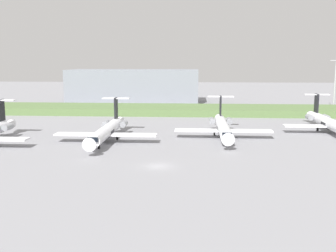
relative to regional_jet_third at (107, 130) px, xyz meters
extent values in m
plane|color=gray|center=(13.53, 9.06, -2.54)|extent=(500.00, 500.00, 0.00)
cube|color=#597542|center=(13.53, 50.28, -1.34)|extent=(320.00, 20.00, 2.40)
cone|color=white|center=(-26.48, 6.82, -0.09)|extent=(2.30, 4.00, 2.29)
cube|color=white|center=(-20.57, -8.18, -0.69)|extent=(11.00, 3.20, 0.36)
cube|color=black|center=(-26.48, 3.82, 3.86)|extent=(0.36, 3.20, 5.20)
cube|color=white|center=(-26.48, 4.12, 6.26)|extent=(6.80, 1.80, 0.24)
cylinder|color=gray|center=(-24.23, 2.02, 0.11)|extent=(1.50, 3.40, 1.50)
cylinder|color=white|center=(0.00, -0.59, -0.09)|extent=(2.70, 24.00, 2.70)
cone|color=white|center=(0.00, -14.09, -0.09)|extent=(2.70, 3.00, 2.70)
cone|color=white|center=(0.00, 13.41, -0.09)|extent=(2.29, 4.00, 2.29)
cube|color=black|center=(0.00, -12.19, 0.39)|extent=(2.03, 1.80, 0.90)
cylinder|color=black|center=(0.00, -0.59, -0.24)|extent=(2.76, 3.60, 2.76)
cube|color=white|center=(-5.91, -1.59, -0.69)|extent=(11.00, 3.20, 0.36)
cube|color=white|center=(5.90, -1.59, -0.69)|extent=(11.00, 3.20, 0.36)
cube|color=black|center=(0.00, 10.41, 3.86)|extent=(0.36, 3.20, 5.20)
cube|color=white|center=(0.00, 10.71, 6.26)|extent=(6.80, 1.80, 0.24)
cylinder|color=gray|center=(-2.25, 8.61, 0.11)|extent=(1.50, 3.40, 1.50)
cylinder|color=gray|center=(2.25, 8.61, 0.11)|extent=(1.50, 3.40, 1.50)
cylinder|color=gray|center=(0.00, -8.03, -1.54)|extent=(0.20, 0.20, 0.65)
cylinder|color=black|center=(0.00, -8.03, -2.09)|extent=(0.30, 0.90, 0.90)
cylinder|color=black|center=(-1.90, 1.81, -2.09)|extent=(0.35, 0.90, 0.90)
cylinder|color=black|center=(1.90, 1.81, -2.09)|extent=(0.35, 0.90, 0.90)
cylinder|color=white|center=(26.47, 6.33, -0.09)|extent=(2.70, 24.00, 2.70)
cone|color=white|center=(26.47, -7.17, -0.09)|extent=(2.70, 3.00, 2.70)
cone|color=white|center=(26.47, 20.33, -0.09)|extent=(2.29, 4.00, 2.29)
cube|color=black|center=(26.47, -5.27, 0.39)|extent=(2.03, 1.80, 0.90)
cylinder|color=black|center=(26.47, 6.33, -0.24)|extent=(2.76, 3.60, 2.76)
cube|color=white|center=(20.57, 5.33, -0.69)|extent=(11.00, 3.20, 0.36)
cube|color=white|center=(32.38, 5.33, -0.69)|extent=(11.00, 3.20, 0.36)
cube|color=black|center=(26.47, 17.33, 3.86)|extent=(0.36, 3.20, 5.20)
cube|color=white|center=(26.47, 17.63, 6.26)|extent=(6.80, 1.80, 0.24)
cylinder|color=gray|center=(24.22, 15.53, 0.11)|extent=(1.50, 3.40, 1.50)
cylinder|color=gray|center=(28.72, 15.53, 0.11)|extent=(1.50, 3.40, 1.50)
cylinder|color=gray|center=(26.47, -1.11, -1.54)|extent=(0.20, 0.20, 0.65)
cylinder|color=black|center=(26.47, -1.11, -2.09)|extent=(0.30, 0.90, 0.90)
cylinder|color=black|center=(24.57, 8.73, -2.09)|extent=(0.35, 0.90, 0.90)
cylinder|color=black|center=(28.37, 8.73, -2.09)|extent=(0.35, 0.90, 0.90)
cylinder|color=white|center=(53.68, 14.71, -0.09)|extent=(2.70, 24.00, 2.70)
cone|color=white|center=(53.68, 28.71, -0.09)|extent=(2.30, 4.00, 2.29)
cylinder|color=black|center=(53.68, 14.71, -0.24)|extent=(2.76, 3.60, 2.76)
cube|color=white|center=(47.78, 13.71, -0.69)|extent=(11.00, 3.20, 0.36)
cube|color=black|center=(53.68, 25.71, 3.86)|extent=(0.36, 3.20, 5.20)
cube|color=white|center=(53.68, 26.01, 6.26)|extent=(6.80, 1.80, 0.24)
cylinder|color=gray|center=(51.43, 23.91, 0.11)|extent=(1.50, 3.40, 1.50)
cylinder|color=gray|center=(55.93, 23.91, 0.11)|extent=(1.50, 3.40, 1.50)
cylinder|color=black|center=(51.78, 17.11, -2.09)|extent=(0.35, 0.90, 0.90)
cylinder|color=black|center=(55.58, 17.11, -2.09)|extent=(0.35, 0.90, 0.90)
cylinder|color=#B2B2B7|center=(70.58, 61.54, 6.40)|extent=(0.50, 0.50, 17.87)
cube|color=gray|center=(-7.04, 86.52, 4.66)|extent=(56.09, 23.36, 14.39)
camera|label=1|loc=(19.80, -87.19, 15.39)|focal=42.39mm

